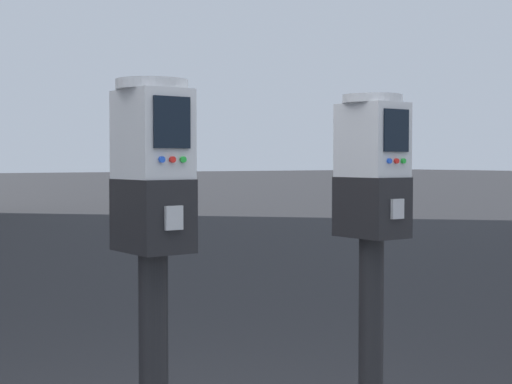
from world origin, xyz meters
TOP-DOWN VIEW (x-y plane):
  - parking_meter_near_kerb at (-0.12, -0.16)m, footprint 0.23×0.26m
  - parking_meter_twin_adjacent at (0.75, -0.16)m, footprint 0.23×0.26m

SIDE VIEW (x-z plane):
  - parking_meter_twin_adjacent at x=0.75m, z-range 0.41..1.86m
  - parking_meter_near_kerb at x=-0.12m, z-range 0.42..1.87m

